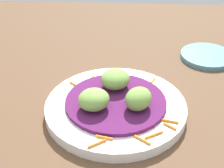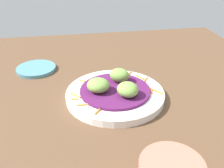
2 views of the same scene
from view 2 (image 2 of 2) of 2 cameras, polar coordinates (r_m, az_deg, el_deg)
name	(u,v)px [view 2 (image 2 of 2)]	position (r cm, az deg, el deg)	size (l,w,h in cm)	color
table_surface	(107,105)	(64.22, -1.15, -4.67)	(110.00, 110.00, 2.00)	brown
main_plate	(115,95)	(64.60, 0.69, -2.40)	(24.83, 24.83, 1.87)	white
cabbage_bed	(115,90)	(63.93, 0.70, -1.42)	(17.70, 17.70, 0.71)	#51194C
carrot_garnish	(116,88)	(65.39, 0.96, -0.82)	(19.62, 23.02, 0.40)	orange
guac_scoop_left	(98,85)	(62.12, -3.11, -0.26)	(5.22, 5.59, 3.40)	#759E47
guac_scoop_center	(128,89)	(60.34, 3.54, -1.22)	(5.31, 5.03, 3.43)	#759E47
guac_scoop_right	(120,75)	(66.51, 1.70, 1.99)	(5.19, 4.21, 3.62)	#759E47
side_plate_small	(36,69)	(82.31, -16.64, 3.30)	(11.97, 11.97, 1.04)	teal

